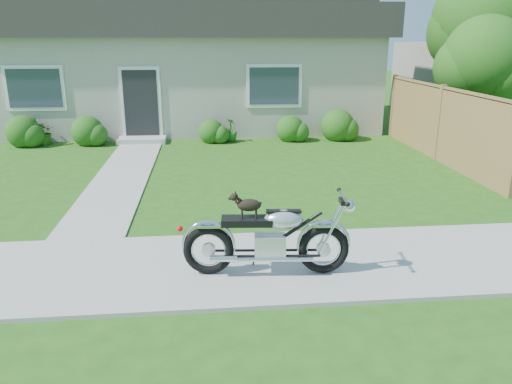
% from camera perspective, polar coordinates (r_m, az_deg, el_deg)
% --- Properties ---
extents(ground, '(80.00, 80.00, 0.00)m').
position_cam_1_polar(ground, '(6.97, -8.75, -8.63)').
color(ground, '#235114').
rests_on(ground, ground).
extents(sidewalk, '(24.00, 2.20, 0.04)m').
position_cam_1_polar(sidewalk, '(6.96, -8.75, -8.49)').
color(sidewalk, '#9E9B93').
rests_on(sidewalk, ground).
extents(walkway, '(1.20, 8.00, 0.03)m').
position_cam_1_polar(walkway, '(11.82, -14.90, 1.97)').
color(walkway, '#9E9B93').
rests_on(walkway, ground).
extents(house, '(12.60, 7.03, 4.50)m').
position_cam_1_polar(house, '(18.28, -7.28, 14.47)').
color(house, '#BBB7A9').
rests_on(house, ground).
extents(fence, '(0.12, 6.62, 1.90)m').
position_cam_1_polar(fence, '(13.53, 20.27, 7.40)').
color(fence, olive).
rests_on(fence, ground).
extents(tree_near, '(2.46, 2.38, 3.64)m').
position_cam_1_polar(tree_near, '(16.07, 25.16, 13.28)').
color(tree_near, '#3D2B1C').
rests_on(tree_near, ground).
extents(tree_far, '(3.47, 3.47, 5.31)m').
position_cam_1_polar(tree_far, '(18.56, 25.25, 16.96)').
color(tree_far, '#3D2B1C').
rests_on(tree_far, ground).
extents(shrub_row, '(10.21, 1.01, 1.01)m').
position_cam_1_polar(shrub_row, '(15.00, -7.36, 7.08)').
color(shrub_row, '#235316').
rests_on(shrub_row, ground).
extents(potted_plant_left, '(0.79, 0.85, 0.78)m').
position_cam_1_polar(potted_plant_left, '(15.77, -23.21, 6.31)').
color(potted_plant_left, '#2A5917').
rests_on(potted_plant_left, ground).
extents(potted_plant_right, '(0.52, 0.52, 0.72)m').
position_cam_1_polar(potted_plant_right, '(15.07, -2.90, 7.12)').
color(potted_plant_right, '#225B19').
rests_on(potted_plant_right, ground).
extents(motorcycle_with_dog, '(2.22, 0.60, 1.11)m').
position_cam_1_polar(motorcycle_with_dog, '(6.48, 1.60, -5.29)').
color(motorcycle_with_dog, black).
rests_on(motorcycle_with_dog, sidewalk).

